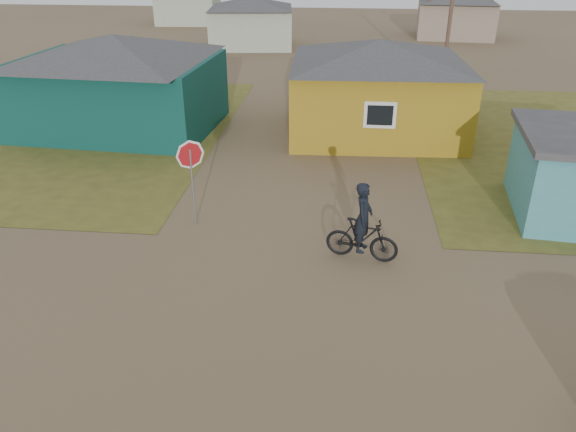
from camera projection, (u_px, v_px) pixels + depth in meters
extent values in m
plane|color=brown|center=(281.00, 333.00, 12.04)|extent=(120.00, 120.00, 0.00)
cube|color=olive|center=(0.00, 127.00, 24.84)|extent=(20.00, 18.00, 0.00)
cube|color=#09342F|center=(119.00, 94.00, 24.13)|extent=(8.40, 6.54, 3.00)
pyramid|color=#363639|center=(113.00, 47.00, 23.23)|extent=(8.93, 7.08, 1.00)
cube|color=#9D7A18|center=(376.00, 98.00, 23.60)|extent=(7.21, 6.24, 3.00)
pyramid|color=#363639|center=(380.00, 50.00, 22.72)|extent=(7.72, 6.76, 0.90)
cube|color=silver|center=(380.00, 115.00, 20.83)|extent=(1.20, 0.06, 1.00)
cube|color=black|center=(380.00, 115.00, 20.81)|extent=(0.95, 0.04, 0.75)
cube|color=#A7AE95|center=(251.00, 27.00, 42.18)|extent=(6.49, 5.60, 2.80)
pyramid|color=#363639|center=(251.00, 2.00, 41.37)|extent=(7.04, 6.15, 0.80)
cube|color=gray|center=(455.00, 20.00, 46.09)|extent=(6.41, 5.50, 2.80)
cube|color=#A7AE95|center=(189.00, 8.00, 53.58)|extent=(5.75, 5.28, 2.70)
cylinder|color=brown|center=(451.00, 13.00, 29.23)|extent=(0.20, 0.20, 8.00)
cylinder|color=gray|center=(193.00, 187.00, 16.08)|extent=(0.07, 0.07, 2.32)
imported|color=black|center=(362.00, 239.00, 14.56)|extent=(1.98, 0.94, 1.15)
imported|color=black|center=(363.00, 217.00, 14.27)|extent=(0.59, 0.77, 1.88)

